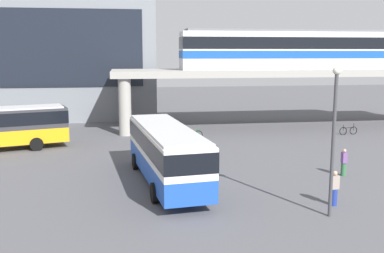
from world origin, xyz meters
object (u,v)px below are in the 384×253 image
object	(u,v)px
station_building	(27,55)
pedestrian_at_kerb	(334,189)
bicycle_black	(348,131)
pedestrian_waiting_near_stop	(344,163)
train	(301,49)
bicycle_orange	(188,138)
bicycle_green	(192,134)
bus_main	(166,149)

from	to	relation	value
station_building	pedestrian_at_kerb	distance (m)	40.46
bicycle_black	pedestrian_waiting_near_stop	size ratio (longest dim) A/B	1.09
station_building	train	distance (m)	30.31
pedestrian_at_kerb	pedestrian_waiting_near_stop	size ratio (longest dim) A/B	1.04
bicycle_black	bicycle_orange	distance (m)	14.78
bicycle_green	pedestrian_at_kerb	size ratio (longest dim) A/B	1.02
bicycle_black	bicycle_green	distance (m)	14.12
station_building	train	size ratio (longest dim) A/B	1.20
pedestrian_waiting_near_stop	pedestrian_at_kerb	bearing A→B (deg)	-121.40
pedestrian_at_kerb	bicycle_black	bearing A→B (deg)	60.61
bus_main	pedestrian_at_kerb	bearing A→B (deg)	-32.60
bus_main	train	bearing A→B (deg)	50.30
bus_main	bicycle_orange	bearing A→B (deg)	75.91
station_building	bicycle_green	bearing A→B (deg)	-44.65
train	bus_main	world-z (taller)	train
bicycle_black	pedestrian_waiting_near_stop	distance (m)	14.45
pedestrian_waiting_near_stop	station_building	bearing A→B (deg)	129.11
pedestrian_at_kerb	pedestrian_waiting_near_stop	distance (m)	5.72
bicycle_green	bus_main	bearing A→B (deg)	-104.89
bicycle_black	pedestrian_at_kerb	distance (m)	20.16
bicycle_orange	pedestrian_at_kerb	xyz separation A→B (m)	(4.82, -16.18, 0.44)
bicycle_green	pedestrian_waiting_near_stop	world-z (taller)	pedestrian_waiting_near_stop
bus_main	pedestrian_at_kerb	size ratio (longest dim) A/B	6.59
bicycle_green	bicycle_orange	xyz separation A→B (m)	(-0.59, -1.58, 0.00)
bicycle_black	pedestrian_waiting_near_stop	world-z (taller)	pedestrian_waiting_near_stop
bus_main	station_building	bearing A→B (deg)	114.21
pedestrian_waiting_near_stop	train	bearing A→B (deg)	76.34
station_building	pedestrian_waiting_near_stop	bearing A→B (deg)	-50.89
bus_main	bicycle_black	bearing A→B (deg)	35.83
station_building	bicycle_black	world-z (taller)	station_building
station_building	bicycle_orange	world-z (taller)	station_building
bus_main	bicycle_green	xyz separation A→B (m)	(3.42, 12.87, -1.63)
station_building	bicycle_black	xyz separation A→B (m)	(30.70, -16.58, -6.65)
bicycle_black	bicycle_green	size ratio (longest dim) A/B	1.02
bus_main	bicycle_black	xyz separation A→B (m)	(17.55, 12.67, -1.63)
bus_main	pedestrian_waiting_near_stop	world-z (taller)	bus_main
train	pedestrian_at_kerb	xyz separation A→B (m)	(-7.39, -23.01, -6.80)
station_building	bicycle_green	size ratio (longest dim) A/B	16.36
bicycle_black	pedestrian_at_kerb	xyz separation A→B (m)	(-9.89, -17.56, 0.44)
bus_main	pedestrian_waiting_near_stop	bearing A→B (deg)	-0.06
train	bicycle_black	distance (m)	9.41
train	pedestrian_waiting_near_stop	size ratio (longest dim) A/B	14.59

